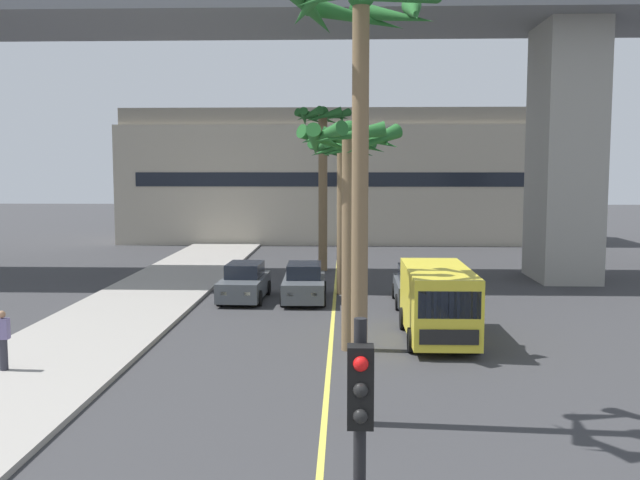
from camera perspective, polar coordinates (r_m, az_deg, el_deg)
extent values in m
cube|color=#DBCC4C|center=(23.26, 0.89, -8.05)|extent=(0.14, 56.00, 0.01)
cube|color=slate|center=(36.69, 1.37, 18.62)|extent=(89.03, 8.00, 2.40)
cube|color=gray|center=(37.37, 18.95, 6.54)|extent=(2.80, 4.40, 12.51)
cube|color=#BCB29E|center=(54.55, 1.58, 4.47)|extent=(32.27, 8.00, 8.60)
cube|color=gray|center=(54.66, 1.60, 9.61)|extent=(31.62, 7.20, 1.20)
cube|color=black|center=(50.53, 1.54, 4.85)|extent=(29.04, 0.04, 1.00)
cube|color=#4C5156|center=(30.32, -6.06, -3.70)|extent=(1.83, 4.15, 0.80)
cube|color=black|center=(30.36, -6.02, -2.39)|extent=(1.46, 2.09, 0.60)
cube|color=#F2EDCC|center=(28.28, -5.82, -4.29)|extent=(0.24, 0.09, 0.14)
cube|color=#F2EDCC|center=(28.45, -7.69, -4.25)|extent=(0.24, 0.09, 0.14)
cylinder|color=black|center=(29.00, -4.91, -4.65)|extent=(0.24, 0.65, 0.64)
cylinder|color=black|center=(29.29, -8.04, -4.58)|extent=(0.24, 0.65, 0.64)
cylinder|color=black|center=(31.47, -4.20, -3.81)|extent=(0.24, 0.65, 0.64)
cylinder|color=black|center=(31.74, -7.10, -3.76)|extent=(0.24, 0.65, 0.64)
cube|color=#4C5156|center=(29.97, -1.27, -3.78)|extent=(1.80, 4.14, 0.80)
cube|color=black|center=(30.01, -1.27, -2.45)|extent=(1.44, 2.08, 0.60)
cube|color=#F2EDCC|center=(27.97, -0.45, -4.37)|extent=(0.24, 0.09, 0.14)
cube|color=#F2EDCC|center=(28.00, -2.37, -4.36)|extent=(0.24, 0.09, 0.14)
cylinder|color=black|center=(28.75, 0.26, -4.72)|extent=(0.24, 0.65, 0.64)
cylinder|color=black|center=(28.80, -2.97, -4.71)|extent=(0.24, 0.65, 0.64)
cylinder|color=black|center=(31.25, 0.29, -3.87)|extent=(0.24, 0.65, 0.64)
cylinder|color=black|center=(31.30, -2.68, -3.86)|extent=(0.24, 0.65, 0.64)
cube|color=#4C5156|center=(29.51, 7.69, -3.98)|extent=(1.75, 4.12, 0.80)
cube|color=black|center=(29.55, 7.69, -2.63)|extent=(1.42, 2.07, 0.60)
cube|color=#F2EDCC|center=(27.58, 9.02, -4.59)|extent=(0.24, 0.08, 0.14)
cube|color=#F2EDCC|center=(27.49, 7.08, -4.59)|extent=(0.24, 0.08, 0.14)
cylinder|color=black|center=(28.40, 9.53, -4.93)|extent=(0.23, 0.64, 0.64)
cylinder|color=black|center=(28.25, 6.27, -4.94)|extent=(0.23, 0.64, 0.64)
cylinder|color=black|center=(30.88, 8.98, -4.06)|extent=(0.23, 0.64, 0.64)
cylinder|color=black|center=(30.75, 5.98, -4.06)|extent=(0.23, 0.64, 0.64)
cube|color=yellow|center=(23.37, 9.37, -4.78)|extent=(2.01, 5.20, 2.10)
cube|color=black|center=(20.82, 10.29, -5.12)|extent=(1.80, 0.08, 0.80)
cube|color=black|center=(20.95, 10.27, -7.64)|extent=(1.70, 0.06, 0.44)
cylinder|color=black|center=(22.20, 12.30, -7.85)|extent=(0.26, 0.76, 0.76)
cylinder|color=black|center=(21.94, 7.37, -7.93)|extent=(0.26, 0.76, 0.76)
cylinder|color=black|center=(25.20, 11.03, -6.19)|extent=(0.26, 0.76, 0.76)
cylinder|color=black|center=(24.97, 6.69, -6.23)|extent=(0.26, 0.76, 0.76)
cube|color=black|center=(6.60, 3.24, -11.61)|extent=(0.24, 0.20, 0.76)
sphere|color=red|center=(6.43, 3.27, -9.84)|extent=(0.14, 0.14, 0.14)
sphere|color=black|center=(6.50, 3.26, -11.88)|extent=(0.14, 0.14, 0.14)
sphere|color=black|center=(6.58, 3.25, -13.87)|extent=(0.14, 0.14, 0.14)
cylinder|color=brown|center=(15.16, 3.20, 1.69)|extent=(0.35, 0.35, 8.97)
cone|color=#236028|center=(15.48, 7.53, 17.62)|extent=(0.51, 2.22, 1.12)
cone|color=#236028|center=(16.32, 5.82, 17.38)|extent=(1.98, 1.77, 0.95)
cone|color=#236028|center=(16.54, 2.89, 17.33)|extent=(2.25, 0.62, 0.91)
cone|color=#236028|center=(15.85, -0.63, 17.75)|extent=(1.17, 2.24, 0.96)
cone|color=#236028|center=(15.08, -0.70, 18.44)|extent=(1.26, 2.22, 0.92)
cylinder|color=brown|center=(21.59, 2.32, -0.35)|extent=(0.44, 0.44, 6.52)
sphere|color=#236028|center=(21.49, 2.36, 8.72)|extent=(0.60, 0.60, 0.60)
cone|color=#236028|center=(21.58, 5.12, 8.06)|extent=(0.58, 2.14, 0.90)
cone|color=#236028|center=(22.18, 4.36, 7.97)|extent=(1.73, 1.87, 0.92)
cone|color=#236028|center=(22.50, 2.69, 7.77)|extent=(2.14, 0.71, 1.03)
cone|color=#236028|center=(22.21, 0.44, 7.90)|extent=(1.80, 1.80, 0.97)
cone|color=#236028|center=(21.49, -0.42, 7.77)|extent=(0.45, 2.10, 1.10)
cone|color=#236028|center=(20.87, 0.09, 8.32)|extent=(1.63, 1.95, 0.79)
cone|color=#236028|center=(20.45, 2.36, 8.36)|extent=(2.11, 0.45, 0.80)
cone|color=#236028|center=(20.69, 4.19, 7.83)|extent=(1.90, 1.66, 1.10)
cylinder|color=brown|center=(38.38, 0.23, 3.73)|extent=(0.48, 0.48, 8.36)
sphere|color=#236028|center=(38.47, 0.23, 10.19)|extent=(0.60, 0.60, 0.60)
cone|color=#236028|center=(38.54, 1.70, 9.77)|extent=(0.67, 2.04, 0.96)
cone|color=#236028|center=(39.13, 1.29, 9.85)|extent=(1.74, 1.72, 0.79)
cone|color=#236028|center=(39.42, 0.08, 9.68)|extent=(2.04, 0.71, 0.96)
cone|color=#236028|center=(39.12, -0.84, 9.73)|extent=(1.64, 1.80, 0.93)
cone|color=#236028|center=(38.47, -1.25, 9.70)|extent=(0.47, 2.00, 1.04)
cone|color=#236028|center=(37.83, -0.92, 9.94)|extent=(1.66, 1.79, 0.85)
cone|color=#236028|center=(37.47, 0.28, 9.87)|extent=(2.03, 0.57, 0.97)
cone|color=#236028|center=(37.84, 1.40, 9.89)|extent=(1.57, 1.86, 0.90)
cylinder|color=brown|center=(31.26, 1.73, 1.50)|extent=(0.41, 0.41, 6.45)
sphere|color=#236028|center=(31.19, 1.75, 7.70)|extent=(0.60, 0.60, 0.60)
cone|color=#236028|center=(31.11, 3.57, 7.01)|extent=(0.61, 2.03, 1.11)
cone|color=#236028|center=(31.91, 2.97, 7.16)|extent=(1.77, 1.69, 0.95)
cone|color=#236028|center=(32.16, 1.89, 7.00)|extent=(2.03, 0.59, 1.09)
cone|color=#236028|center=(32.02, 0.81, 7.07)|extent=(1.93, 1.44, 1.04)
cone|color=#236028|center=(31.59, 0.10, 7.18)|extent=(1.19, 2.02, 0.96)
cone|color=#236028|center=(30.88, 0.01, 7.36)|extent=(1.09, 2.05, 0.81)
cone|color=#236028|center=(30.33, 0.85, 7.26)|extent=(1.98, 1.35, 0.94)
cone|color=#236028|center=(30.21, 2.01, 7.24)|extent=(2.06, 0.73, 0.95)
cone|color=#236028|center=(30.68, 3.32, 7.30)|extent=(1.43, 1.95, 0.87)
cylinder|color=#2D2D38|center=(21.18, -23.94, -8.35)|extent=(0.22, 0.22, 0.85)
cube|color=slate|center=(21.03, -24.02, -6.48)|extent=(0.34, 0.22, 0.56)
sphere|color=#9E7051|center=(20.95, -24.07, -5.44)|extent=(0.20, 0.20, 0.20)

